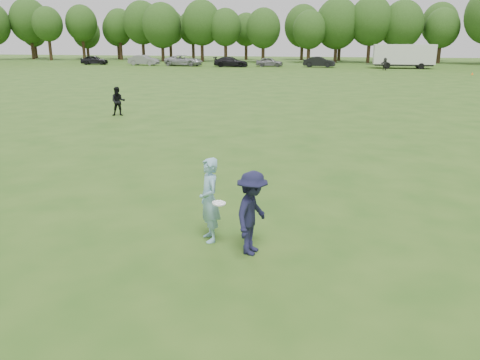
{
  "coord_description": "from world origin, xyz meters",
  "views": [
    {
      "loc": [
        3.02,
        -8.85,
        4.04
      ],
      "look_at": [
        1.13,
        0.62,
        1.1
      ],
      "focal_mm": 35.0,
      "sensor_mm": 36.0,
      "label": 1
    }
  ],
  "objects": [
    {
      "name": "field_cone",
      "position": [
        18.35,
        49.78,
        0.15
      ],
      "size": [
        0.28,
        0.28,
        0.3
      ],
      "primitive_type": "cone",
      "color": "#EC5C0C",
      "rests_on": "ground"
    },
    {
      "name": "thrower",
      "position": [
        0.64,
        -0.17,
        0.88
      ],
      "size": [
        0.69,
        0.77,
        1.76
      ],
      "primitive_type": "imported",
      "rotation": [
        0.0,
        0.0,
        -1.04
      ],
      "color": "#86B8CF",
      "rests_on": "ground"
    },
    {
      "name": "car_d",
      "position": [
        -11.94,
        59.23,
        0.72
      ],
      "size": [
        5.08,
        2.37,
        1.44
      ],
      "primitive_type": "imported",
      "rotation": [
        0.0,
        0.0,
        1.64
      ],
      "color": "black",
      "rests_on": "ground"
    },
    {
      "name": "car_e",
      "position": [
        -6.51,
        60.82,
        0.67
      ],
      "size": [
        3.93,
        1.6,
        1.34
      ],
      "primitive_type": "imported",
      "rotation": [
        0.0,
        0.0,
        1.58
      ],
      "color": "slate",
      "rests_on": "ground"
    },
    {
      "name": "player_far_a",
      "position": [
        -8.35,
        14.61,
        0.77
      ],
      "size": [
        0.91,
        0.81,
        1.54
      ],
      "primitive_type": "imported",
      "rotation": [
        0.0,
        0.0,
        0.36
      ],
      "color": "black",
      "rests_on": "ground"
    },
    {
      "name": "cargo_trailer",
      "position": [
        12.05,
        60.29,
        1.78
      ],
      "size": [
        9.0,
        2.75,
        3.2
      ],
      "color": "white",
      "rests_on": "ground"
    },
    {
      "name": "disc_in_play",
      "position": [
        0.92,
        -0.48,
        0.94
      ],
      "size": [
        0.32,
        0.32,
        0.06
      ],
      "color": "white",
      "rests_on": "ground"
    },
    {
      "name": "player_far_d",
      "position": [
        9.27,
        56.09,
        0.8
      ],
      "size": [
        1.5,
        1.18,
        1.59
      ],
      "primitive_type": "imported",
      "rotation": [
        0.0,
        0.0,
        0.56
      ],
      "color": "#252525",
      "rests_on": "ground"
    },
    {
      "name": "car_f",
      "position": [
        0.66,
        60.88,
        0.73
      ],
      "size": [
        4.59,
        2.03,
        1.47
      ],
      "primitive_type": "imported",
      "rotation": [
        0.0,
        0.0,
        1.46
      ],
      "color": "black",
      "rests_on": "ground"
    },
    {
      "name": "defender",
      "position": [
        1.61,
        -0.6,
        0.83
      ],
      "size": [
        0.82,
        1.17,
        1.66
      ],
      "primitive_type": "imported",
      "rotation": [
        0.0,
        0.0,
        1.37
      ],
      "color": "#181936",
      "rests_on": "ground"
    },
    {
      "name": "car_c",
      "position": [
        -19.37,
        60.21,
        0.79
      ],
      "size": [
        5.87,
        3.06,
        1.58
      ],
      "primitive_type": "imported",
      "rotation": [
        0.0,
        0.0,
        1.49
      ],
      "color": "#A6A8AB",
      "rests_on": "ground"
    },
    {
      "name": "car_a",
      "position": [
        -34.3,
        60.95,
        0.71
      ],
      "size": [
        4.33,
        2.21,
        1.41
      ],
      "primitive_type": "imported",
      "rotation": [
        0.0,
        0.0,
        1.71
      ],
      "color": "black",
      "rests_on": "ground"
    },
    {
      "name": "treeline",
      "position": [
        2.81,
        76.9,
        6.26
      ],
      "size": [
        130.35,
        18.39,
        11.74
      ],
      "color": "#332114",
      "rests_on": "ground"
    },
    {
      "name": "car_b",
      "position": [
        -25.94,
        60.65,
        0.77
      ],
      "size": [
        4.74,
        1.91,
        1.53
      ],
      "primitive_type": "imported",
      "rotation": [
        0.0,
        0.0,
        1.51
      ],
      "color": "gray",
      "rests_on": "ground"
    },
    {
      "name": "ground",
      "position": [
        0.0,
        0.0,
        0.0
      ],
      "size": [
        200.0,
        200.0,
        0.0
      ],
      "primitive_type": "plane",
      "color": "#2A5317",
      "rests_on": "ground"
    }
  ]
}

